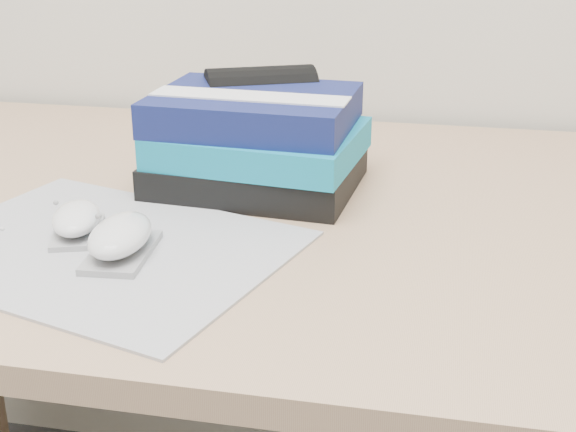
% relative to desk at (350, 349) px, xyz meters
% --- Properties ---
extents(desk, '(1.60, 0.80, 0.73)m').
position_rel_desk_xyz_m(desk, '(0.00, 0.00, 0.00)').
color(desk, tan).
rests_on(desk, ground).
extents(mousepad, '(0.45, 0.39, 0.00)m').
position_rel_desk_xyz_m(mousepad, '(-0.24, -0.24, 0.24)').
color(mousepad, gray).
rests_on(mousepad, desk).
extents(mouse_rear, '(0.08, 0.10, 0.04)m').
position_rel_desk_xyz_m(mouse_rear, '(-0.28, -0.21, 0.25)').
color(mouse_rear, '#969699').
rests_on(mouse_rear, mousepad).
extents(mouse_front, '(0.07, 0.11, 0.04)m').
position_rel_desk_xyz_m(mouse_front, '(-0.21, -0.25, 0.26)').
color(mouse_front, gray).
rests_on(mouse_front, mousepad).
extents(book_stack, '(0.27, 0.22, 0.12)m').
position_rel_desk_xyz_m(book_stack, '(-0.13, -0.01, 0.30)').
color(book_stack, black).
rests_on(book_stack, desk).
extents(pouch, '(0.17, 0.15, 0.14)m').
position_rel_desk_xyz_m(pouch, '(-0.14, 0.07, 0.30)').
color(pouch, black).
rests_on(pouch, desk).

